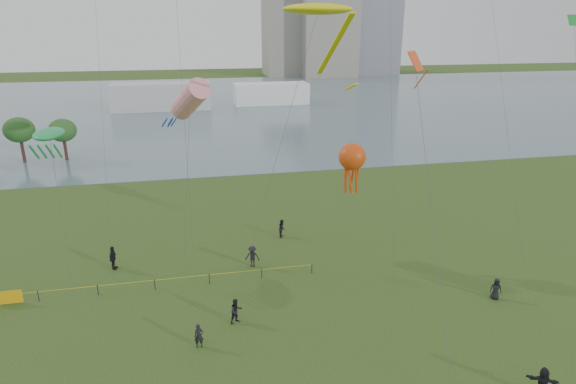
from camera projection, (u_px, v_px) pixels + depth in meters
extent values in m
cube|color=slate|center=(214.00, 104.00, 117.95)|extent=(400.00, 120.00, 0.08)
cube|color=gray|center=(326.00, 23.00, 177.82)|extent=(20.00, 20.00, 38.00)
cube|color=gray|center=(286.00, 37.00, 182.33)|extent=(16.00, 18.00, 28.00)
cube|color=silver|center=(161.00, 96.00, 110.05)|extent=(22.00, 8.00, 6.00)
cube|color=white|center=(271.00, 94.00, 117.97)|extent=(18.00, 7.00, 5.00)
cylinder|color=#341F18|center=(23.00, 153.00, 67.96)|extent=(0.44, 0.44, 2.90)
ellipsoid|color=#2C5A23|center=(19.00, 130.00, 66.89)|extent=(4.12, 4.12, 3.48)
cylinder|color=#341F18|center=(66.00, 151.00, 69.23)|extent=(0.44, 0.44, 2.69)
ellipsoid|color=#2C5A23|center=(63.00, 130.00, 68.23)|extent=(3.82, 3.82, 3.22)
cylinder|color=black|center=(38.00, 296.00, 34.03)|extent=(0.07, 0.07, 0.85)
cylinder|color=black|center=(98.00, 290.00, 34.80)|extent=(0.07, 0.07, 0.85)
cylinder|color=black|center=(155.00, 284.00, 35.57)|extent=(0.07, 0.07, 0.85)
cylinder|color=black|center=(209.00, 279.00, 36.33)|extent=(0.07, 0.07, 0.85)
cylinder|color=black|center=(262.00, 273.00, 37.10)|extent=(0.07, 0.07, 0.85)
cylinder|color=black|center=(312.00, 268.00, 37.87)|extent=(0.07, 0.07, 0.85)
cylinder|color=yellow|center=(154.00, 280.00, 35.46)|extent=(24.00, 0.03, 0.03)
cube|color=#DEA30B|center=(7.00, 297.00, 33.61)|extent=(2.00, 0.04, 1.00)
imported|color=black|center=(236.00, 311.00, 31.45)|extent=(1.04, 0.95, 1.72)
imported|color=black|center=(252.00, 256.00, 38.75)|extent=(1.33, 1.04, 1.81)
imported|color=black|center=(113.00, 258.00, 38.34)|extent=(0.73, 1.23, 1.96)
imported|color=black|center=(496.00, 289.00, 34.21)|extent=(0.93, 0.81, 1.60)
imported|color=black|center=(543.00, 382.00, 25.19)|extent=(1.65, 1.27, 1.74)
imported|color=black|center=(199.00, 336.00, 29.07)|extent=(0.57, 0.38, 1.56)
imported|color=black|center=(282.00, 228.00, 44.31)|extent=(0.86, 0.97, 1.66)
cylinder|color=#3F3F42|center=(278.00, 151.00, 35.39)|extent=(6.47, 3.16, 19.64)
ellipsoid|color=yellow|center=(318.00, 9.00, 34.22)|extent=(5.16, 3.23, 0.81)
cube|color=yellow|center=(334.00, 47.00, 31.13)|extent=(0.36, 6.98, 4.09)
cube|color=yellow|center=(351.00, 87.00, 28.31)|extent=(0.95, 0.95, 0.42)
cylinder|color=#3F3F42|center=(187.00, 183.00, 39.26)|extent=(1.44, 5.37, 12.73)
cylinder|color=red|center=(190.00, 99.00, 39.77)|extent=(3.71, 5.15, 3.85)
cylinder|color=#1B3BC1|center=(174.00, 122.00, 38.92)|extent=(0.60, 1.13, 0.88)
cylinder|color=#1B3BC1|center=(170.00, 121.00, 39.22)|extent=(0.60, 1.13, 0.88)
cylinder|color=#1B3BC1|center=(165.00, 122.00, 39.00)|extent=(0.60, 1.13, 0.88)
cylinder|color=#1B3BC1|center=(165.00, 123.00, 38.56)|extent=(0.60, 1.13, 0.88)
cylinder|color=#1B3BC1|center=(170.00, 123.00, 38.51)|extent=(0.60, 1.13, 0.88)
cylinder|color=#3F3F42|center=(61.00, 212.00, 35.93)|extent=(1.65, 6.73, 10.62)
ellipsoid|color=green|center=(49.00, 134.00, 37.12)|extent=(2.20, 3.96, 0.77)
cylinder|color=green|center=(34.00, 152.00, 35.82)|extent=(0.16, 1.79, 1.54)
cylinder|color=green|center=(42.00, 152.00, 35.92)|extent=(0.16, 1.79, 1.54)
cylinder|color=green|center=(50.00, 151.00, 36.03)|extent=(0.16, 1.79, 1.54)
cylinder|color=green|center=(58.00, 151.00, 36.14)|extent=(0.16, 1.79, 1.54)
cylinder|color=#3F3F42|center=(335.00, 220.00, 36.86)|extent=(3.75, 3.88, 8.84)
sphere|color=#D2400F|center=(352.00, 157.00, 37.53)|extent=(2.14, 2.14, 2.14)
cylinder|color=#D2400F|center=(357.00, 176.00, 38.16)|extent=(0.18, 0.54, 2.60)
cylinder|color=#D2400F|center=(353.00, 174.00, 38.51)|extent=(0.49, 0.36, 2.61)
cylinder|color=#D2400F|center=(347.00, 175.00, 38.41)|extent=(0.49, 0.36, 2.61)
cylinder|color=#D2400F|center=(345.00, 177.00, 37.96)|extent=(0.18, 0.54, 2.60)
cylinder|color=#D2400F|center=(350.00, 178.00, 37.61)|extent=(0.49, 0.36, 2.61)
cylinder|color=#D2400F|center=(356.00, 178.00, 37.71)|extent=(0.49, 0.36, 2.61)
cylinder|color=#3F3F42|center=(433.00, 218.00, 27.17)|extent=(1.57, 10.74, 16.48)
cube|color=#F14615|center=(416.00, 61.00, 29.55)|extent=(1.44, 1.44, 1.18)
cylinder|color=#F14615|center=(421.00, 79.00, 29.05)|extent=(0.08, 1.58, 1.35)
cube|color=#198C2D|center=(574.00, 20.00, 34.80)|extent=(0.97, 0.68, 0.76)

